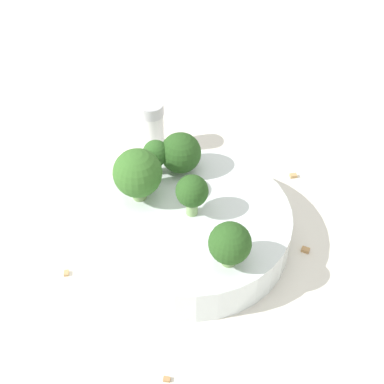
% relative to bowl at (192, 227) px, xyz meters
% --- Properties ---
extents(ground_plane, '(3.00, 3.00, 0.00)m').
position_rel_bowl_xyz_m(ground_plane, '(0.00, 0.00, -0.02)').
color(ground_plane, silver).
extents(bowl, '(0.23, 0.23, 0.05)m').
position_rel_bowl_xyz_m(bowl, '(0.00, 0.00, 0.00)').
color(bowl, silver).
rests_on(bowl, ground_plane).
extents(broccoli_floret_0, '(0.04, 0.04, 0.05)m').
position_rel_bowl_xyz_m(broccoli_floret_0, '(-0.00, 0.00, 0.06)').
color(broccoli_floret_0, '#8EB770').
rests_on(broccoli_floret_0, bowl).
extents(broccoli_floret_1, '(0.03, 0.03, 0.05)m').
position_rel_bowl_xyz_m(broccoli_floret_1, '(0.01, 0.08, 0.05)').
color(broccoli_floret_1, '#7A9E5B').
rests_on(broccoli_floret_1, bowl).
extents(broccoli_floret_2, '(0.04, 0.04, 0.05)m').
position_rel_bowl_xyz_m(broccoli_floret_2, '(-0.01, -0.08, 0.05)').
color(broccoli_floret_2, '#7A9E5B').
rests_on(broccoli_floret_2, bowl).
extents(broccoli_floret_3, '(0.06, 0.06, 0.07)m').
position_rel_bowl_xyz_m(broccoli_floret_3, '(-0.03, 0.06, 0.06)').
color(broccoli_floret_3, '#7A9E5B').
rests_on(broccoli_floret_3, bowl).
extents(broccoli_floret_4, '(0.05, 0.05, 0.05)m').
position_rel_bowl_xyz_m(broccoli_floret_4, '(0.03, 0.07, 0.05)').
color(broccoli_floret_4, '#7A9E5B').
rests_on(broccoli_floret_4, bowl).
extents(pepper_shaker, '(0.03, 0.03, 0.08)m').
position_rel_bowl_xyz_m(pepper_shaker, '(0.06, 0.17, 0.02)').
color(pepper_shaker, silver).
rests_on(pepper_shaker, ground_plane).
extents(almond_crumb_0, '(0.01, 0.01, 0.01)m').
position_rel_bowl_xyz_m(almond_crumb_0, '(-0.15, 0.04, -0.02)').
color(almond_crumb_0, tan).
rests_on(almond_crumb_0, ground_plane).
extents(almond_crumb_1, '(0.01, 0.01, 0.01)m').
position_rel_bowl_xyz_m(almond_crumb_1, '(0.18, 0.01, -0.02)').
color(almond_crumb_1, tan).
rests_on(almond_crumb_1, ground_plane).
extents(almond_crumb_2, '(0.01, 0.01, 0.01)m').
position_rel_bowl_xyz_m(almond_crumb_2, '(0.10, -0.09, -0.02)').
color(almond_crumb_2, '#AD7F4C').
rests_on(almond_crumb_2, ground_plane).
extents(almond_crumb_3, '(0.01, 0.01, 0.01)m').
position_rel_bowl_xyz_m(almond_crumb_3, '(-0.12, -0.13, -0.02)').
color(almond_crumb_3, '#AD7F4C').
rests_on(almond_crumb_3, ground_plane).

